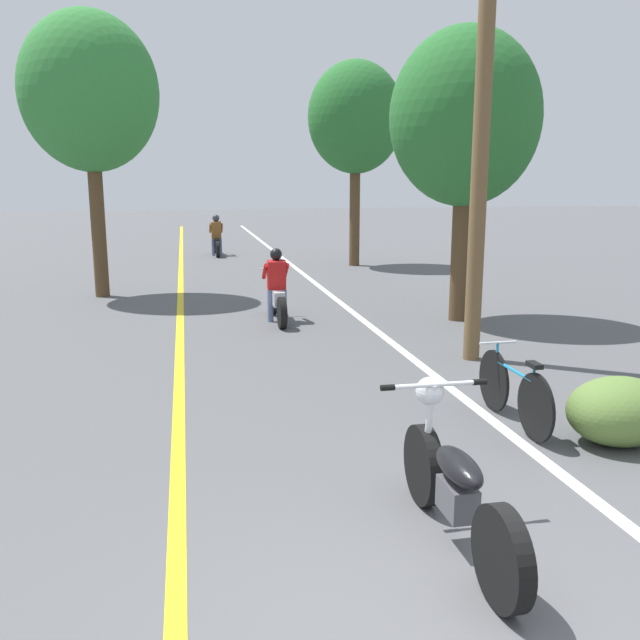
{
  "coord_description": "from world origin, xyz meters",
  "views": [
    {
      "loc": [
        -1.55,
        -3.26,
        2.64
      ],
      "look_at": [
        0.09,
        4.98,
        0.9
      ],
      "focal_mm": 38.0,
      "sensor_mm": 36.0,
      "label": 1
    }
  ],
  "objects": [
    {
      "name": "ground_plane",
      "position": [
        0.0,
        0.0,
        0.0
      ],
      "size": [
        120.0,
        120.0,
        0.0
      ],
      "primitive_type": "plane",
      "color": "#515154"
    },
    {
      "name": "lane_stripe_center",
      "position": [
        -1.7,
        12.98,
        0.0
      ],
      "size": [
        0.14,
        48.0,
        0.01
      ],
      "primitive_type": "cube",
      "color": "yellow",
      "rests_on": "ground"
    },
    {
      "name": "lane_stripe_edge",
      "position": [
        1.75,
        12.98,
        0.0
      ],
      "size": [
        0.14,
        48.0,
        0.01
      ],
      "primitive_type": "cube",
      "color": "white",
      "rests_on": "ground"
    },
    {
      "name": "utility_pole",
      "position": [
        2.61,
        5.97,
        3.82
      ],
      "size": [
        1.1,
        0.24,
        7.46
      ],
      "color": "brown",
      "rests_on": "ground"
    },
    {
      "name": "roadside_tree_right_near",
      "position": [
        3.53,
        8.74,
        3.73
      ],
      "size": [
        2.78,
        2.5,
        5.36
      ],
      "color": "#513A23",
      "rests_on": "ground"
    },
    {
      "name": "roadside_tree_right_far",
      "position": [
        3.66,
        17.35,
        4.46
      ],
      "size": [
        2.91,
        2.62,
        6.17
      ],
      "color": "#513A23",
      "rests_on": "ground"
    },
    {
      "name": "roadside_tree_left",
      "position": [
        -3.46,
        12.88,
        4.49
      ],
      "size": [
        2.99,
        2.69,
        6.25
      ],
      "color": "#513A23",
      "rests_on": "ground"
    },
    {
      "name": "roadside_bush",
      "position": [
        2.7,
        2.53,
        0.35
      ],
      "size": [
        1.1,
        0.88,
        0.7
      ],
      "color": "#5B7A38",
      "rests_on": "ground"
    },
    {
      "name": "motorcycle_foreground",
      "position": [
        0.31,
        1.04,
        0.45
      ],
      "size": [
        0.87,
        2.1,
        1.12
      ],
      "color": "black",
      "rests_on": "ground"
    },
    {
      "name": "motorcycle_rider_lead",
      "position": [
        0.12,
        9.32,
        0.53
      ],
      "size": [
        0.5,
        1.96,
        1.39
      ],
      "color": "black",
      "rests_on": "ground"
    },
    {
      "name": "motorcycle_rider_far",
      "position": [
        -0.44,
        21.12,
        0.55
      ],
      "size": [
        0.5,
        1.93,
        1.45
      ],
      "color": "black",
      "rests_on": "ground"
    },
    {
      "name": "bicycle_parked",
      "position": [
        1.91,
        3.26,
        0.38
      ],
      "size": [
        0.44,
        1.69,
        0.84
      ],
      "color": "black",
      "rests_on": "ground"
    }
  ]
}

